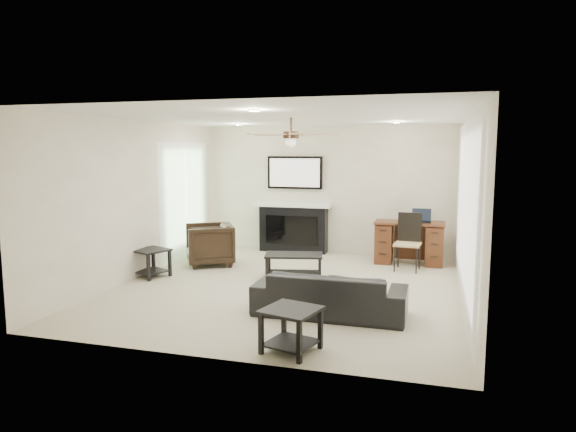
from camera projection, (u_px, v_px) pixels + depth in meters
name	position (u px, v px, depth m)	size (l,w,h in m)	color
room_shell	(303.00, 174.00, 7.47)	(5.50, 5.54, 2.52)	beige
sofa	(330.00, 293.00, 6.34)	(1.87, 0.73, 0.55)	black
armchair	(210.00, 244.00, 9.09)	(0.79, 0.81, 0.74)	black
coffee_table	(294.00, 266.00, 8.12)	(0.90, 0.50, 0.40)	black
end_table_near	(291.00, 330.00, 5.20)	(0.52, 0.52, 0.45)	black
end_table_left	(151.00, 263.00, 8.25)	(0.50, 0.50, 0.45)	black
fireplace_unit	(293.00, 204.00, 10.18)	(1.52, 0.34, 1.91)	black
desk	(409.00, 243.00, 9.18)	(1.22, 0.56, 0.76)	#361F0D
desk_chair	(408.00, 242.00, 8.65)	(0.42, 0.44, 0.97)	black
laptop	(421.00, 216.00, 9.05)	(0.33, 0.24, 0.23)	black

